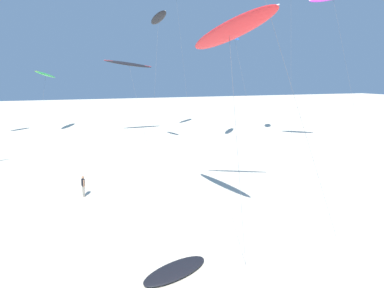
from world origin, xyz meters
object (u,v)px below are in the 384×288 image
(flying_kite_3, at_px, (129,64))
(grounded_kite_0, at_px, (175,270))
(flying_kite_1, at_px, (158,18))
(person_mid_field, at_px, (83,185))
(flying_kite_5, at_px, (46,75))
(flying_kite_6, at_px, (229,31))
(flying_kite_7, at_px, (234,37))

(flying_kite_3, xyz_separation_m, grounded_kite_0, (-6.38, -41.47, -10.86))
(flying_kite_1, relative_size, person_mid_field, 10.18)
(flying_kite_1, height_order, grounded_kite_0, flying_kite_1)
(person_mid_field, bearing_deg, flying_kite_1, 55.71)
(flying_kite_5, distance_m, flying_kite_6, 46.40)
(flying_kite_6, bearing_deg, flying_kite_5, 102.51)
(flying_kite_3, height_order, grounded_kite_0, flying_kite_3)
(flying_kite_3, distance_m, flying_kite_6, 37.97)
(flying_kite_3, height_order, flying_kite_7, flying_kite_7)
(flying_kite_1, distance_m, person_mid_field, 24.28)
(flying_kite_3, height_order, flying_kite_5, flying_kite_3)
(flying_kite_3, xyz_separation_m, flying_kite_5, (-12.03, 7.33, -1.58))
(flying_kite_5, height_order, person_mid_field, flying_kite_5)
(flying_kite_6, bearing_deg, grounded_kite_0, -141.04)
(flying_kite_7, xyz_separation_m, grounded_kite_0, (-18.03, -29.09, -14.07))
(flying_kite_6, bearing_deg, flying_kite_3, 86.99)
(grounded_kite_0, bearing_deg, flying_kite_6, 38.96)
(flying_kite_3, xyz_separation_m, flying_kite_6, (-1.99, -37.92, 0.60))
(flying_kite_5, bearing_deg, grounded_kite_0, -83.40)
(flying_kite_5, bearing_deg, flying_kite_6, -77.49)
(flying_kite_5, height_order, flying_kite_6, flying_kite_6)
(flying_kite_5, relative_size, person_mid_field, 7.46)
(flying_kite_1, relative_size, flying_kite_7, 1.14)
(flying_kite_1, xyz_separation_m, grounded_kite_0, (-7.59, -28.68, -15.88))
(flying_kite_1, height_order, flying_kite_7, flying_kite_1)
(flying_kite_7, height_order, grounded_kite_0, flying_kite_7)
(flying_kite_5, bearing_deg, flying_kite_7, -39.77)
(flying_kite_6, relative_size, person_mid_field, 7.67)
(flying_kite_1, distance_m, flying_kite_3, 13.79)
(flying_kite_6, height_order, person_mid_field, flying_kite_6)
(flying_kite_6, xyz_separation_m, flying_kite_7, (13.64, 25.54, 2.61))
(flying_kite_1, relative_size, flying_kite_3, 1.43)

